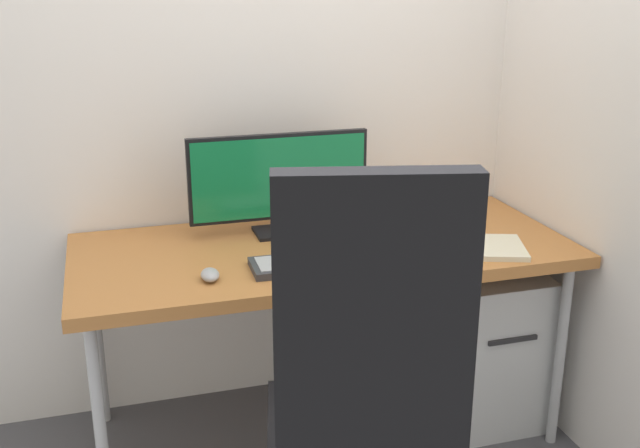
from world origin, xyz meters
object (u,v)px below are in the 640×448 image
notebook (497,247)px  filing_cabinet (479,341)px  monitor (279,180)px  mouse (210,275)px  pen_holder (422,216)px  office_chair (364,410)px  keyboard (325,262)px

notebook → filing_cabinet: bearing=91.1°
monitor → mouse: 0.50m
pen_holder → notebook: pen_holder is taller
office_chair → keyboard: 0.66m
keyboard → notebook: keyboard is taller
office_chair → filing_cabinet: (0.74, 0.78, -0.32)m
pen_holder → notebook: (0.15, -0.28, -0.04)m
mouse → filing_cabinet: bearing=12.7°
monitor → keyboard: 0.39m
mouse → office_chair: bearing=-63.1°
office_chair → notebook: size_ratio=5.56×
office_chair → mouse: 0.69m
keyboard → office_chair: bearing=-98.4°
keyboard → monitor: bearing=99.7°
monitor → notebook: size_ratio=2.85×
mouse → monitor: bearing=53.8°
keyboard → mouse: (-0.36, -0.01, 0.00)m
monitor → mouse: bearing=-129.9°
keyboard → mouse: bearing=-177.7°
pen_holder → notebook: size_ratio=0.71×
filing_cabinet → mouse: bearing=-170.9°
pen_holder → office_chair: bearing=-121.0°
mouse → notebook: bearing=2.8°
mouse → notebook: size_ratio=0.41×
monitor → mouse: (-0.30, -0.36, -0.17)m
keyboard → mouse: size_ratio=5.20×
filing_cabinet → pen_holder: bearing=151.6°
keyboard → filing_cabinet: bearing=12.7°
office_chair → filing_cabinet: office_chair is taller
keyboard → mouse: 0.36m
mouse → keyboard: bearing=6.0°
keyboard → notebook: (0.59, -0.03, -0.00)m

